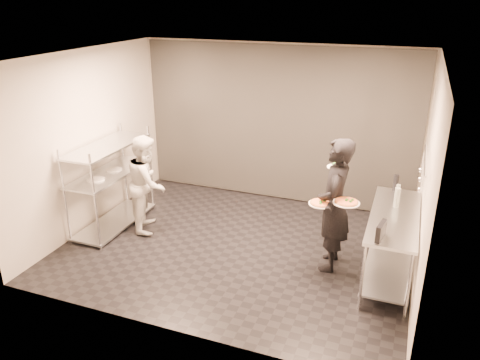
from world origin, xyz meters
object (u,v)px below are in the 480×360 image
at_px(pizza_plate_far, 346,202).
at_px(bottle_green, 397,197).
at_px(pass_rack, 111,181).
at_px(salad_plate, 336,166).
at_px(chef, 147,183).
at_px(pos_monitor, 381,231).
at_px(waiter, 334,205).
at_px(bottle_clear, 398,191).
at_px(bottle_dark, 396,183).
at_px(pizza_plate_near, 321,203).
at_px(prep_counter, 392,235).

bearing_deg(pizza_plate_far, bottle_green, 38.18).
distance_m(pass_rack, salad_plate, 3.55).
relative_size(chef, pos_monitor, 5.59).
bearing_deg(waiter, pos_monitor, 39.45).
bearing_deg(pass_rack, pos_monitor, -9.67).
height_order(salad_plate, bottle_clear, salad_plate).
distance_m(pass_rack, bottle_dark, 4.36).
bearing_deg(bottle_green, pos_monitor, -96.68).
height_order(salad_plate, bottle_green, salad_plate).
distance_m(waiter, pos_monitor, 0.97).
bearing_deg(salad_plate, pass_rack, -174.42).
distance_m(waiter, pizza_plate_near, 0.25).
distance_m(chef, bottle_green, 3.74).
height_order(salad_plate, pos_monitor, salad_plate).
relative_size(prep_counter, chef, 1.16).
bearing_deg(salad_plate, bottle_green, -5.49).
distance_m(pos_monitor, bottle_dark, 1.51).
xyz_separation_m(salad_plate, bottle_clear, (0.84, 0.25, -0.35)).
height_order(waiter, pos_monitor, waiter).
distance_m(pizza_plate_far, bottle_clear, 1.00).
height_order(pizza_plate_far, pos_monitor, pizza_plate_far).
relative_size(pass_rack, bottle_dark, 6.45).
relative_size(pass_rack, prep_counter, 0.89).
bearing_deg(salad_plate, pizza_plate_near, -98.49).
xyz_separation_m(bottle_green, bottle_dark, (-0.05, 0.53, -0.01)).
distance_m(chef, bottle_clear, 3.76).
relative_size(bottle_clear, bottle_dark, 0.74).
bearing_deg(waiter, bottle_green, 105.61).
bearing_deg(waiter, prep_counter, 87.32).
bearing_deg(bottle_clear, waiter, -142.06).
distance_m(pass_rack, chef, 0.61).
distance_m(pass_rack, bottle_clear, 4.37).
bearing_deg(bottle_clear, bottle_green, -89.52).
relative_size(pass_rack, pizza_plate_near, 5.04).
relative_size(salad_plate, bottle_dark, 1.01).
bearing_deg(waiter, salad_plate, -173.08).
xyz_separation_m(chef, pos_monitor, (3.61, -0.83, 0.25)).
xyz_separation_m(pizza_plate_far, salad_plate, (-0.25, 0.55, 0.27)).
bearing_deg(pizza_plate_far, waiter, 132.44).
bearing_deg(pass_rack, chef, 10.72).
distance_m(pizza_plate_near, salad_plate, 0.64).
height_order(pos_monitor, bottle_green, bottle_green).
height_order(waiter, bottle_green, waiter).
distance_m(salad_plate, bottle_green, 0.90).
relative_size(waiter, chef, 1.20).
relative_size(waiter, pizza_plate_near, 5.84).
height_order(pizza_plate_far, bottle_green, bottle_green).
bearing_deg(chef, bottle_clear, -105.27).
height_order(pass_rack, pizza_plate_far, pass_rack).
xyz_separation_m(waiter, bottle_green, (0.77, 0.27, 0.13)).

